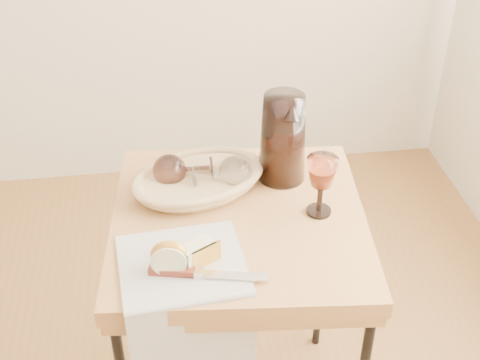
{
  "coord_description": "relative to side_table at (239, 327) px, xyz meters",
  "views": [
    {
      "loc": [
        0.48,
        -0.83,
        1.76
      ],
      "look_at": [
        0.65,
        0.38,
        0.9
      ],
      "focal_mm": 48.97,
      "sensor_mm": 36.0,
      "label": 1
    }
  ],
  "objects": [
    {
      "name": "side_table",
      "position": [
        0.0,
        0.0,
        0.0
      ],
      "size": [
        0.67,
        0.67,
        0.78
      ],
      "primitive_type": null,
      "rotation": [
        0.0,
        0.0,
        -0.1
      ],
      "color": "brown",
      "rests_on": "floor"
    },
    {
      "name": "tea_towel",
      "position": [
        -0.15,
        -0.16,
        0.39
      ],
      "size": [
        0.29,
        0.27,
        0.01
      ],
      "primitive_type": "cube",
      "rotation": [
        0.0,
        0.0,
        0.09
      ],
      "color": "silver",
      "rests_on": "side_table"
    },
    {
      "name": "bread_basket",
      "position": [
        -0.08,
        0.12,
        0.41
      ],
      "size": [
        0.36,
        0.3,
        0.05
      ],
      "primitive_type": null,
      "rotation": [
        0.0,
        0.0,
        0.33
      ],
      "color": "#957A4F",
      "rests_on": "side_table"
    },
    {
      "name": "goblet_lying_a",
      "position": [
        -0.11,
        0.14,
        0.44
      ],
      "size": [
        0.14,
        0.09,
        0.09
      ],
      "primitive_type": null,
      "rotation": [
        0.0,
        0.0,
        3.14
      ],
      "color": "brown",
      "rests_on": "bread_basket"
    },
    {
      "name": "goblet_lying_b",
      "position": [
        -0.04,
        0.11,
        0.44
      ],
      "size": [
        0.14,
        0.1,
        0.08
      ],
      "primitive_type": null,
      "rotation": [
        0.0,
        0.0,
        0.1
      ],
      "color": "white",
      "rests_on": "bread_basket"
    },
    {
      "name": "pitcher",
      "position": [
        0.13,
        0.15,
        0.51
      ],
      "size": [
        0.2,
        0.27,
        0.28
      ],
      "primitive_type": null,
      "rotation": [
        0.0,
        0.0,
        -0.18
      ],
      "color": "black",
      "rests_on": "side_table"
    },
    {
      "name": "wine_goblet",
      "position": [
        0.19,
        -0.01,
        0.47
      ],
      "size": [
        0.09,
        0.09,
        0.16
      ],
      "primitive_type": null,
      "rotation": [
        0.0,
        0.0,
        0.28
      ],
      "color": "white",
      "rests_on": "side_table"
    },
    {
      "name": "apple_half",
      "position": [
        -0.17,
        -0.17,
        0.43
      ],
      "size": [
        0.09,
        0.06,
        0.08
      ],
      "primitive_type": "ellipsoid",
      "rotation": [
        0.0,
        0.0,
        -0.15
      ],
      "color": "red",
      "rests_on": "tea_towel"
    },
    {
      "name": "apple_wedge",
      "position": [
        -0.11,
        -0.16,
        0.42
      ],
      "size": [
        0.08,
        0.07,
        0.05
      ],
      "primitive_type": "cube",
      "rotation": [
        0.0,
        0.0,
        0.52
      ],
      "color": "beige",
      "rests_on": "tea_towel"
    },
    {
      "name": "table_knife",
      "position": [
        -0.1,
        -0.2,
        0.4
      ],
      "size": [
        0.25,
        0.08,
        0.02
      ],
      "primitive_type": null,
      "rotation": [
        0.0,
        0.0,
        -0.23
      ],
      "color": "silver",
      "rests_on": "tea_towel"
    }
  ]
}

